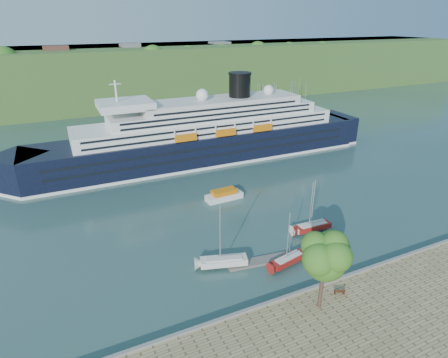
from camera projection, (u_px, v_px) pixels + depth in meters
The scene contains 12 objects.
ground at pixel (293, 300), 51.57m from camera, with size 400.00×400.00×0.00m, color #294947.
far_hillside at pixel (108, 75), 167.33m from camera, with size 400.00×50.00×24.00m, color #3F6327.
quay_coping at pixel (295, 294), 50.95m from camera, with size 220.00×0.50×0.30m, color slate.
cruise_ship at pixel (203, 119), 97.80m from camera, with size 101.30×14.75×22.75m, color black, non-canonical shape.
park_bench at pixel (340, 291), 50.95m from camera, with size 1.50×0.62×0.96m, color #402212, non-canonical shape.
promenade_tree at pixel (324, 268), 46.55m from camera, with size 7.28×7.28×12.06m, color #305817, non-canonical shape.
floating_pontoon at pixel (278, 258), 60.28m from camera, with size 17.12×2.09×0.38m, color slate, non-canonical shape.
sailboat_white_near at pixel (224, 238), 56.31m from camera, with size 8.05×2.24×10.40m, color silver, non-canonical shape.
sailboat_red at pixel (290, 240), 57.13m from camera, with size 6.92×1.92×8.93m, color maroon, non-canonical shape.
sailboat_white_far at pixel (313, 208), 66.27m from camera, with size 7.29×2.03×9.42m, color silver, non-canonical shape.
tender_launch at pixel (224, 195), 79.64m from camera, with size 8.06×2.76×2.23m, color orange, non-canonical shape.
sailboat_extra at pixel (315, 208), 66.17m from camera, with size 7.48×2.08×9.66m, color maroon, non-canonical shape.
Camera 1 is at (-25.96, -32.82, 35.73)m, focal length 30.00 mm.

